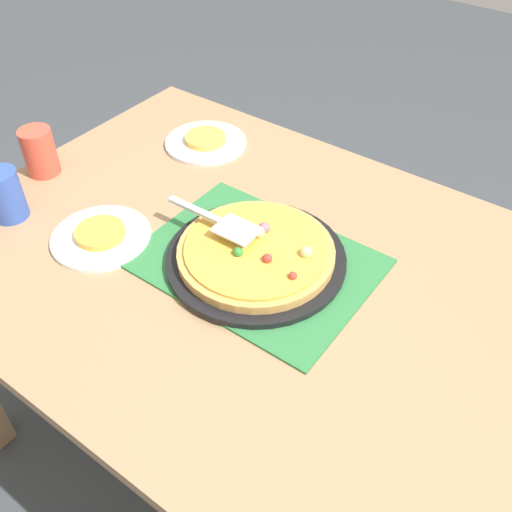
{
  "coord_description": "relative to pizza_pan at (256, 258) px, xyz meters",
  "views": [
    {
      "loc": [
        -0.52,
        0.71,
        1.58
      ],
      "look_at": [
        0.0,
        0.0,
        0.77
      ],
      "focal_mm": 40.29,
      "sensor_mm": 36.0,
      "label": 1
    }
  ],
  "objects": [
    {
      "name": "dining_table",
      "position": [
        0.0,
        0.0,
        -0.12
      ],
      "size": [
        1.4,
        1.0,
        0.75
      ],
      "color": "#9E7A56",
      "rests_on": "ground_plane"
    },
    {
      "name": "cup_near",
      "position": [
        0.55,
        0.21,
        0.05
      ],
      "size": [
        0.08,
        0.08,
        0.12
      ],
      "primitive_type": "cylinder",
      "color": "#3351AD",
      "rests_on": "dining_table"
    },
    {
      "name": "served_slice_right",
      "position": [
        0.32,
        0.14,
        0.01
      ],
      "size": [
        0.11,
        0.11,
        0.02
      ],
      "primitive_type": "cylinder",
      "color": "gold",
      "rests_on": "plate_far_right"
    },
    {
      "name": "plate_far_right",
      "position": [
        0.32,
        0.14,
        -0.01
      ],
      "size": [
        0.22,
        0.22,
        0.01
      ],
      "primitive_type": "cylinder",
      "color": "white",
      "rests_on": "dining_table"
    },
    {
      "name": "pizza_server",
      "position": [
        0.1,
        0.0,
        0.05
      ],
      "size": [
        0.23,
        0.07,
        0.01
      ],
      "color": "silver",
      "rests_on": "pizza"
    },
    {
      "name": "cup_far",
      "position": [
        0.64,
        0.04,
        0.05
      ],
      "size": [
        0.08,
        0.08,
        0.12
      ],
      "primitive_type": "cylinder",
      "color": "#E04C38",
      "rests_on": "dining_table"
    },
    {
      "name": "pizza",
      "position": [
        -0.0,
        -0.0,
        0.02
      ],
      "size": [
        0.33,
        0.33,
        0.05
      ],
      "color": "tan",
      "rests_on": "pizza_pan"
    },
    {
      "name": "served_slice_left",
      "position": [
        0.39,
        -0.3,
        0.01
      ],
      "size": [
        0.11,
        0.11,
        0.02
      ],
      "primitive_type": "cylinder",
      "color": "#EAB747",
      "rests_on": "plate_near_left"
    },
    {
      "name": "plate_near_left",
      "position": [
        0.39,
        -0.3,
        -0.01
      ],
      "size": [
        0.22,
        0.22,
        0.01
      ],
      "primitive_type": "cylinder",
      "color": "white",
      "rests_on": "dining_table"
    },
    {
      "name": "ground_plane",
      "position": [
        0.0,
        0.0,
        -0.76
      ],
      "size": [
        8.0,
        8.0,
        0.0
      ],
      "primitive_type": "plane",
      "color": "#3D4247"
    },
    {
      "name": "placemat",
      "position": [
        0.0,
        0.0,
        -0.01
      ],
      "size": [
        0.48,
        0.36,
        0.01
      ],
      "primitive_type": "cube",
      "color": "#2D753D",
      "rests_on": "dining_table"
    },
    {
      "name": "pizza_pan",
      "position": [
        0.0,
        0.0,
        0.0
      ],
      "size": [
        0.38,
        0.38,
        0.01
      ],
      "primitive_type": "cylinder",
      "color": "black",
      "rests_on": "placemat"
    }
  ]
}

